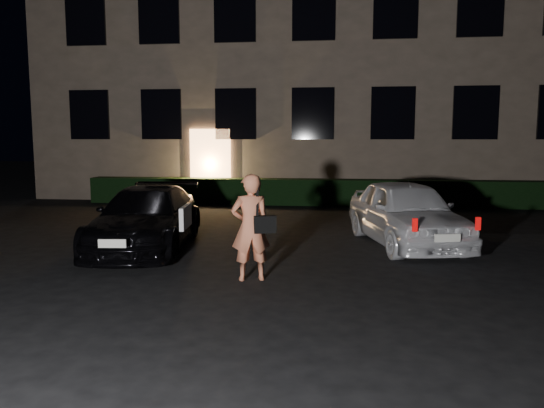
# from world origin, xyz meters

# --- Properties ---
(ground) EXTENTS (80.00, 80.00, 0.00)m
(ground) POSITION_xyz_m (0.00, 0.00, 0.00)
(ground) COLOR black
(ground) RESTS_ON ground
(building) EXTENTS (20.00, 8.11, 12.00)m
(building) POSITION_xyz_m (-0.00, 14.99, 6.00)
(building) COLOR brown
(building) RESTS_ON ground
(hedge) EXTENTS (15.00, 0.70, 0.85)m
(hedge) POSITION_xyz_m (0.00, 10.50, 0.42)
(hedge) COLOR black
(hedge) RESTS_ON ground
(sedan) EXTENTS (2.16, 4.40, 1.22)m
(sedan) POSITION_xyz_m (-2.93, 3.17, 0.61)
(sedan) COLOR black
(sedan) RESTS_ON ground
(hatch) EXTENTS (2.49, 4.24, 1.35)m
(hatch) POSITION_xyz_m (2.25, 4.14, 0.68)
(hatch) COLOR white
(hatch) RESTS_ON ground
(man) EXTENTS (0.76, 0.56, 1.66)m
(man) POSITION_xyz_m (-0.48, 1.06, 0.83)
(man) COLOR #D57551
(man) RESTS_ON ground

